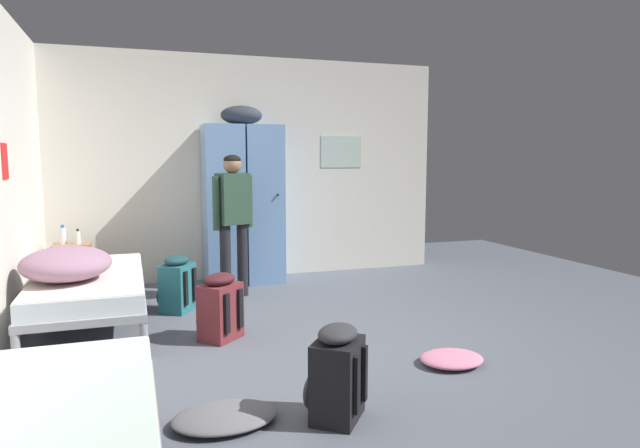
{
  "coord_description": "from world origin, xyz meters",
  "views": [
    {
      "loc": [
        -1.42,
        -3.88,
        1.48
      ],
      "look_at": [
        0.0,
        0.28,
        0.95
      ],
      "focal_mm": 31.1,
      "sensor_mm": 36.0,
      "label": 1
    }
  ],
  "objects_px": {
    "backpack_black": "(336,375)",
    "clothes_pile_pink": "(452,359)",
    "person_traveler": "(233,212)",
    "lotion_bottle": "(78,237)",
    "locker_bank": "(243,201)",
    "bed_left_front": "(38,448)",
    "bedding_heap": "(66,264)",
    "shelf_unit": "(73,265)",
    "water_bottle": "(63,235)",
    "backpack_maroon": "(219,308)",
    "clothes_pile_grey": "(225,417)",
    "backpack_teal": "(176,285)",
    "bed_left_rear": "(90,286)"
  },
  "relations": [
    {
      "from": "clothes_pile_pink",
      "to": "clothes_pile_grey",
      "type": "relative_size",
      "value": 0.79
    },
    {
      "from": "locker_bank",
      "to": "water_bottle",
      "type": "distance_m",
      "value": 1.96
    },
    {
      "from": "person_traveler",
      "to": "clothes_pile_pink",
      "type": "height_order",
      "value": "person_traveler"
    },
    {
      "from": "water_bottle",
      "to": "clothes_pile_pink",
      "type": "relative_size",
      "value": 0.44
    },
    {
      "from": "bed_left_rear",
      "to": "backpack_black",
      "type": "bearing_deg",
      "value": -57.56
    },
    {
      "from": "shelf_unit",
      "to": "water_bottle",
      "type": "xyz_separation_m",
      "value": [
        -0.08,
        0.02,
        0.32
      ]
    },
    {
      "from": "bed_left_rear",
      "to": "water_bottle",
      "type": "xyz_separation_m",
      "value": [
        -0.33,
        1.28,
        0.28
      ]
    },
    {
      "from": "locker_bank",
      "to": "backpack_teal",
      "type": "relative_size",
      "value": 3.76
    },
    {
      "from": "water_bottle",
      "to": "backpack_maroon",
      "type": "relative_size",
      "value": 0.37
    },
    {
      "from": "clothes_pile_grey",
      "to": "bed_left_front",
      "type": "bearing_deg",
      "value": -138.74
    },
    {
      "from": "backpack_teal",
      "to": "backpack_black",
      "type": "bearing_deg",
      "value": -75.19
    },
    {
      "from": "bed_left_front",
      "to": "bedding_heap",
      "type": "xyz_separation_m",
      "value": [
        -0.15,
        2.59,
        0.25
      ]
    },
    {
      "from": "backpack_black",
      "to": "clothes_pile_pink",
      "type": "height_order",
      "value": "backpack_black"
    },
    {
      "from": "water_bottle",
      "to": "backpack_black",
      "type": "xyz_separation_m",
      "value": [
        1.76,
        -3.53,
        -0.4
      ]
    },
    {
      "from": "backpack_black",
      "to": "person_traveler",
      "type": "bearing_deg",
      "value": 91.07
    },
    {
      "from": "water_bottle",
      "to": "clothes_pile_grey",
      "type": "height_order",
      "value": "water_bottle"
    },
    {
      "from": "lotion_bottle",
      "to": "shelf_unit",
      "type": "bearing_deg",
      "value": 150.26
    },
    {
      "from": "backpack_black",
      "to": "clothes_pile_pink",
      "type": "relative_size",
      "value": 1.18
    },
    {
      "from": "backpack_black",
      "to": "clothes_pile_grey",
      "type": "bearing_deg",
      "value": 167.43
    },
    {
      "from": "lotion_bottle",
      "to": "bed_left_front",
      "type": "bearing_deg",
      "value": -87.46
    },
    {
      "from": "backpack_maroon",
      "to": "clothes_pile_pink",
      "type": "xyz_separation_m",
      "value": [
        1.49,
        -1.1,
        -0.22
      ]
    },
    {
      "from": "backpack_maroon",
      "to": "bed_left_front",
      "type": "bearing_deg",
      "value": -114.88
    },
    {
      "from": "bed_left_rear",
      "to": "bedding_heap",
      "type": "xyz_separation_m",
      "value": [
        -0.15,
        -0.24,
        0.25
      ]
    },
    {
      "from": "bed_left_rear",
      "to": "backpack_black",
      "type": "relative_size",
      "value": 3.45
    },
    {
      "from": "bed_left_rear",
      "to": "bedding_heap",
      "type": "bearing_deg",
      "value": -121.78
    },
    {
      "from": "person_traveler",
      "to": "backpack_teal",
      "type": "height_order",
      "value": "person_traveler"
    },
    {
      "from": "bed_left_front",
      "to": "lotion_bottle",
      "type": "height_order",
      "value": "lotion_bottle"
    },
    {
      "from": "locker_bank",
      "to": "lotion_bottle",
      "type": "relative_size",
      "value": 12.82
    },
    {
      "from": "locker_bank",
      "to": "clothes_pile_grey",
      "type": "distance_m",
      "value": 3.68
    },
    {
      "from": "water_bottle",
      "to": "backpack_teal",
      "type": "relative_size",
      "value": 0.37
    },
    {
      "from": "backpack_black",
      "to": "clothes_pile_pink",
      "type": "bearing_deg",
      "value": 25.3
    },
    {
      "from": "backpack_teal",
      "to": "clothes_pile_pink",
      "type": "xyz_separation_m",
      "value": [
        1.76,
        -2.06,
        -0.22
      ]
    },
    {
      "from": "locker_bank",
      "to": "backpack_black",
      "type": "xyz_separation_m",
      "value": [
        -0.18,
        -3.61,
        -0.71
      ]
    },
    {
      "from": "bedding_heap",
      "to": "water_bottle",
      "type": "xyz_separation_m",
      "value": [
        -0.18,
        1.52,
        0.04
      ]
    },
    {
      "from": "backpack_teal",
      "to": "backpack_black",
      "type": "xyz_separation_m",
      "value": [
        0.68,
        -2.57,
        0.0
      ]
    },
    {
      "from": "person_traveler",
      "to": "bed_left_rear",
      "type": "bearing_deg",
      "value": -153.25
    },
    {
      "from": "bed_left_rear",
      "to": "shelf_unit",
      "type": "bearing_deg",
      "value": 101.21
    },
    {
      "from": "locker_bank",
      "to": "bed_left_front",
      "type": "bearing_deg",
      "value": -110.98
    },
    {
      "from": "locker_bank",
      "to": "bed_left_rear",
      "type": "height_order",
      "value": "locker_bank"
    },
    {
      "from": "clothes_pile_grey",
      "to": "backpack_teal",
      "type": "bearing_deg",
      "value": 91.64
    },
    {
      "from": "bed_left_front",
      "to": "clothes_pile_grey",
      "type": "bearing_deg",
      "value": 41.26
    },
    {
      "from": "locker_bank",
      "to": "clothes_pile_grey",
      "type": "relative_size",
      "value": 3.51
    },
    {
      "from": "person_traveler",
      "to": "lotion_bottle",
      "type": "bearing_deg",
      "value": 161.22
    },
    {
      "from": "locker_bank",
      "to": "lotion_bottle",
      "type": "distance_m",
      "value": 1.82
    },
    {
      "from": "person_traveler",
      "to": "backpack_maroon",
      "type": "bearing_deg",
      "value": -105.05
    },
    {
      "from": "locker_bank",
      "to": "bedding_heap",
      "type": "distance_m",
      "value": 2.4
    },
    {
      "from": "backpack_teal",
      "to": "bed_left_front",
      "type": "bearing_deg",
      "value": -103.36
    },
    {
      "from": "locker_bank",
      "to": "bedding_heap",
      "type": "bearing_deg",
      "value": -137.65
    },
    {
      "from": "lotion_bottle",
      "to": "backpack_maroon",
      "type": "relative_size",
      "value": 0.29
    },
    {
      "from": "backpack_maroon",
      "to": "water_bottle",
      "type": "bearing_deg",
      "value": 125.04
    }
  ]
}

